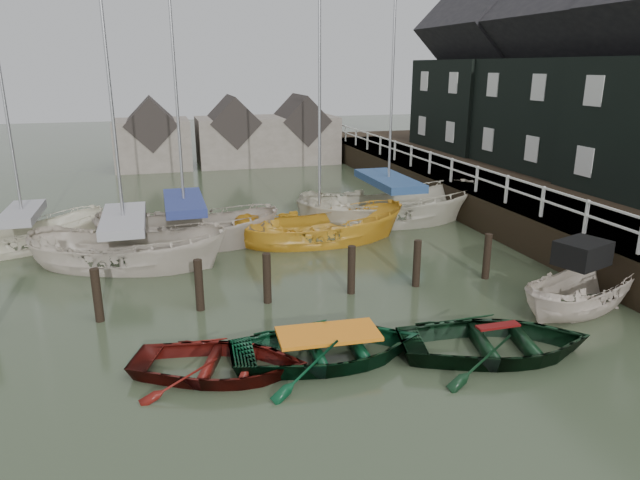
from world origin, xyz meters
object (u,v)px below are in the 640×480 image
object	(u,v)px
motorboat	(580,303)
sailboat_b	(187,242)
sailboat_d	(387,220)
sailboat_c	(320,241)
rowboat_dkgreen	(495,354)
rowboat_green	(328,360)
sailboat_a	(128,263)
sailboat_e	(27,247)
rowboat_red	(220,374)

from	to	relation	value
motorboat	sailboat_b	size ratio (longest dim) A/B	0.40
sailboat_d	sailboat_c	bearing A→B (deg)	124.39
sailboat_c	sailboat_b	bearing A→B (deg)	80.14
rowboat_dkgreen	sailboat_d	xyz separation A→B (m)	(2.01, 11.19, 0.06)
rowboat_green	rowboat_dkgreen	world-z (taller)	rowboat_dkgreen
rowboat_green	sailboat_b	size ratio (longest dim) A/B	0.36
rowboat_green	sailboat_c	size ratio (longest dim) A/B	0.39
sailboat_a	sailboat_b	size ratio (longest dim) A/B	1.02
sailboat_a	sailboat_c	xyz separation A→B (m)	(6.68, 0.83, -0.05)
rowboat_green	sailboat_c	world-z (taller)	sailboat_c
sailboat_c	rowboat_green	bearing A→B (deg)	167.40
rowboat_dkgreen	sailboat_e	world-z (taller)	sailboat_e
sailboat_a	sailboat_d	bearing A→B (deg)	-53.86
sailboat_a	sailboat_d	world-z (taller)	sailboat_a
sailboat_b	sailboat_e	distance (m)	5.53
rowboat_dkgreen	sailboat_e	xyz separation A→B (m)	(-11.59, 11.32, 0.07)
rowboat_dkgreen	sailboat_b	bearing A→B (deg)	43.47
rowboat_dkgreen	motorboat	size ratio (longest dim) A/B	0.92
sailboat_d	rowboat_red	bearing A→B (deg)	148.25
sailboat_d	sailboat_e	size ratio (longest dim) A/B	1.09
sailboat_d	sailboat_e	distance (m)	13.60
rowboat_dkgreen	motorboat	xyz separation A→B (m)	(3.65, 1.69, 0.09)
sailboat_a	sailboat_d	distance (m)	10.48
rowboat_red	sailboat_d	size ratio (longest dim) A/B	0.32
motorboat	sailboat_c	world-z (taller)	sailboat_c
rowboat_green	rowboat_red	bearing A→B (deg)	92.11
rowboat_red	sailboat_c	xyz separation A→B (m)	(4.59, 8.50, 0.01)
rowboat_red	sailboat_b	distance (m)	9.50
sailboat_a	sailboat_b	distance (m)	2.68
rowboat_dkgreen	rowboat_red	bearing A→B (deg)	94.77
rowboat_green	sailboat_d	xyz separation A→B (m)	(5.68, 10.40, 0.06)
sailboat_c	sailboat_e	distance (m)	10.35
sailboat_b	sailboat_a	bearing A→B (deg)	149.78
rowboat_red	rowboat_dkgreen	distance (m)	6.08
rowboat_red	sailboat_c	bearing A→B (deg)	-8.13
motorboat	sailboat_d	bearing A→B (deg)	-9.21
sailboat_c	sailboat_a	bearing A→B (deg)	99.18
motorboat	sailboat_a	bearing A→B (deg)	40.91
sailboat_c	sailboat_d	distance (m)	3.91
motorboat	sailboat_c	bearing A→B (deg)	14.62
sailboat_b	sailboat_e	xyz separation A→B (m)	(-5.44, 0.98, 0.01)
rowboat_dkgreen	sailboat_c	xyz separation A→B (m)	(-1.43, 9.34, 0.01)
sailboat_e	sailboat_d	bearing A→B (deg)	-113.10
sailboat_a	sailboat_d	size ratio (longest dim) A/B	1.03
sailboat_e	sailboat_b	bearing A→B (deg)	-122.79
sailboat_d	sailboat_e	world-z (taller)	sailboat_d
rowboat_red	rowboat_dkgreen	bearing A→B (deg)	-77.73
rowboat_red	sailboat_e	xyz separation A→B (m)	(-5.57, 10.48, 0.07)
sailboat_a	sailboat_e	xyz separation A→B (m)	(-3.48, 2.81, 0.01)
sailboat_c	sailboat_d	size ratio (longest dim) A/B	0.94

